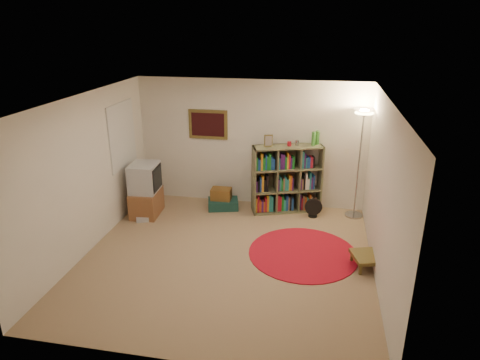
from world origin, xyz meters
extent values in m
cube|color=#927555|center=(0.00, 0.00, -0.01)|extent=(4.50, 4.50, 0.02)
cube|color=white|center=(0.00, 0.00, 2.51)|extent=(4.50, 4.50, 0.02)
cube|color=silver|center=(0.00, 2.26, 1.25)|extent=(4.50, 0.02, 2.50)
cube|color=silver|center=(0.00, -2.26, 1.25)|extent=(4.50, 0.02, 2.50)
cube|color=silver|center=(-2.26, 0.00, 1.25)|extent=(0.02, 4.50, 2.50)
cube|color=silver|center=(2.26, 0.00, 1.25)|extent=(0.02, 4.50, 2.50)
cube|color=#4F411B|center=(-0.85, 2.23, 1.60)|extent=(0.78, 0.04, 0.58)
cube|color=#3B0B0E|center=(-0.85, 2.21, 1.60)|extent=(0.66, 0.01, 0.46)
cube|color=white|center=(-2.23, 1.30, 1.55)|extent=(0.03, 1.00, 1.20)
cube|color=beige|center=(1.85, 2.24, 1.20)|extent=(0.08, 0.01, 0.12)
cube|color=brown|center=(0.76, 1.97, 0.01)|extent=(1.37, 0.78, 0.03)
cube|color=brown|center=(0.76, 1.97, 1.31)|extent=(1.37, 0.78, 0.03)
cube|color=brown|center=(0.15, 1.76, 0.66)|extent=(0.15, 0.37, 1.32)
cube|color=brown|center=(1.37, 2.17, 0.66)|extent=(0.15, 0.37, 1.32)
cube|color=brown|center=(0.70, 2.14, 0.66)|extent=(1.26, 0.44, 1.32)
cube|color=brown|center=(0.55, 1.89, 0.66)|extent=(0.14, 0.35, 1.26)
cube|color=brown|center=(0.97, 2.04, 0.66)|extent=(0.14, 0.35, 1.26)
cube|color=brown|center=(0.76, 1.97, 0.44)|extent=(1.31, 0.75, 0.03)
cube|color=brown|center=(0.76, 1.97, 0.88)|extent=(1.31, 0.75, 0.03)
cube|color=orange|center=(0.19, 1.73, 0.18)|extent=(0.09, 0.16, 0.29)
cube|color=maroon|center=(0.23, 1.75, 0.20)|extent=(0.08, 0.15, 0.34)
cube|color=#BA4817|center=(0.27, 1.76, 0.15)|extent=(0.09, 0.16, 0.23)
cube|color=#3C175D|center=(0.31, 1.77, 0.15)|extent=(0.08, 0.15, 0.23)
cube|color=#BA4817|center=(0.35, 1.78, 0.14)|extent=(0.08, 0.15, 0.21)
cube|color=maroon|center=(0.38, 1.80, 0.17)|extent=(0.08, 0.15, 0.28)
cube|color=orange|center=(0.41, 1.81, 0.20)|extent=(0.08, 0.15, 0.33)
cube|color=teal|center=(0.45, 1.82, 0.20)|extent=(0.09, 0.16, 0.34)
cube|color=teal|center=(0.49, 1.84, 0.19)|extent=(0.09, 0.16, 0.31)
cube|color=#3C175D|center=(0.19, 1.73, 0.56)|extent=(0.09, 0.16, 0.21)
cube|color=black|center=(0.24, 1.75, 0.58)|extent=(0.08, 0.15, 0.23)
cube|color=navy|center=(0.27, 1.76, 0.60)|extent=(0.08, 0.15, 0.27)
cube|color=orange|center=(0.31, 1.77, 0.62)|extent=(0.08, 0.15, 0.32)
cube|color=black|center=(0.35, 1.79, 0.58)|extent=(0.09, 0.16, 0.24)
cube|color=black|center=(0.39, 1.80, 0.62)|extent=(0.09, 0.16, 0.33)
cube|color=#177422|center=(0.19, 1.73, 1.02)|extent=(0.09, 0.16, 0.26)
cube|color=navy|center=(0.24, 1.75, 0.99)|extent=(0.09, 0.16, 0.22)
cube|color=orange|center=(0.28, 1.76, 1.05)|extent=(0.09, 0.16, 0.33)
cube|color=#177422|center=(0.33, 1.78, 1.01)|extent=(0.09, 0.16, 0.25)
cube|color=navy|center=(0.36, 1.79, 1.03)|extent=(0.07, 0.15, 0.30)
cube|color=#177422|center=(0.39, 1.80, 1.02)|extent=(0.07, 0.15, 0.27)
cube|color=#177422|center=(0.43, 1.81, 1.04)|extent=(0.09, 0.16, 0.32)
cube|color=navy|center=(0.46, 1.83, 1.02)|extent=(0.07, 0.15, 0.26)
cube|color=navy|center=(0.50, 1.84, 1.00)|extent=(0.09, 0.16, 0.22)
cube|color=maroon|center=(0.61, 1.87, 0.19)|extent=(0.08, 0.16, 0.32)
cube|color=maroon|center=(0.65, 1.89, 0.18)|extent=(0.08, 0.15, 0.30)
cube|color=#177422|center=(0.69, 1.90, 0.18)|extent=(0.09, 0.16, 0.30)
cube|color=teal|center=(0.73, 1.92, 0.15)|extent=(0.08, 0.15, 0.23)
cube|color=navy|center=(0.77, 1.93, 0.19)|extent=(0.09, 0.16, 0.30)
cube|color=#806145|center=(0.81, 1.94, 0.17)|extent=(0.07, 0.15, 0.27)
cube|color=black|center=(0.84, 1.95, 0.18)|extent=(0.08, 0.15, 0.30)
cube|color=navy|center=(0.88, 1.97, 0.16)|extent=(0.09, 0.16, 0.26)
cube|color=#3C175D|center=(0.60, 1.87, 0.57)|extent=(0.07, 0.15, 0.23)
cube|color=teal|center=(0.63, 1.88, 0.60)|extent=(0.08, 0.15, 0.28)
cube|color=#177422|center=(0.67, 1.89, 0.56)|extent=(0.08, 0.15, 0.21)
cube|color=#806145|center=(0.70, 1.91, 0.58)|extent=(0.08, 0.15, 0.25)
cube|color=teal|center=(0.73, 1.92, 0.60)|extent=(0.07, 0.15, 0.28)
cube|color=teal|center=(0.77, 1.93, 0.57)|extent=(0.09, 0.16, 0.22)
cube|color=orange|center=(0.80, 1.94, 0.61)|extent=(0.07, 0.15, 0.30)
cube|color=#BA4817|center=(0.83, 1.95, 0.60)|extent=(0.08, 0.15, 0.29)
cube|color=#3C175D|center=(0.86, 1.96, 0.58)|extent=(0.07, 0.15, 0.24)
cube|color=teal|center=(0.60, 1.87, 1.00)|extent=(0.07, 0.15, 0.23)
cube|color=#3C175D|center=(0.64, 1.88, 1.04)|extent=(0.09, 0.16, 0.31)
cube|color=#3C175D|center=(0.68, 1.90, 1.03)|extent=(0.09, 0.16, 0.30)
cube|color=#177422|center=(0.72, 1.91, 1.01)|extent=(0.08, 0.15, 0.25)
cube|color=orange|center=(0.75, 1.92, 1.04)|extent=(0.07, 0.15, 0.32)
cube|color=maroon|center=(0.78, 1.93, 1.03)|extent=(0.08, 0.15, 0.28)
cube|color=#3C175D|center=(0.82, 1.95, 1.00)|extent=(0.08, 0.15, 0.23)
cube|color=#177422|center=(0.86, 1.96, 1.01)|extent=(0.09, 0.16, 0.25)
cube|color=#3C175D|center=(1.02, 2.02, 0.19)|extent=(0.08, 0.15, 0.32)
cube|color=maroon|center=(1.06, 2.03, 0.16)|extent=(0.08, 0.15, 0.25)
cube|color=#806145|center=(1.09, 2.04, 0.18)|extent=(0.07, 0.15, 0.28)
cube|color=#BA4817|center=(1.12, 2.05, 0.16)|extent=(0.09, 0.16, 0.26)
cube|color=teal|center=(1.17, 2.07, 0.14)|extent=(0.09, 0.16, 0.22)
cube|color=#BA4817|center=(1.21, 2.08, 0.19)|extent=(0.08, 0.15, 0.31)
cube|color=#806145|center=(1.24, 2.09, 0.17)|extent=(0.08, 0.15, 0.26)
cube|color=black|center=(1.28, 2.10, 0.14)|extent=(0.08, 0.15, 0.21)
cube|color=#806145|center=(1.32, 2.12, 0.15)|extent=(0.08, 0.15, 0.24)
cube|color=#3C175D|center=(1.02, 2.02, 0.57)|extent=(0.08, 0.15, 0.22)
cube|color=#806145|center=(1.05, 2.02, 0.57)|extent=(0.07, 0.15, 0.22)
cube|color=black|center=(1.08, 2.04, 0.61)|extent=(0.08, 0.15, 0.30)
cube|color=silver|center=(1.12, 2.05, 0.62)|extent=(0.08, 0.15, 0.32)
cube|color=silver|center=(1.15, 2.06, 0.57)|extent=(0.09, 0.16, 0.22)
cube|color=teal|center=(1.19, 2.07, 0.63)|extent=(0.08, 0.15, 0.34)
cube|color=#3C175D|center=(1.22, 2.08, 0.58)|extent=(0.08, 0.15, 0.24)
cube|color=navy|center=(1.26, 2.10, 0.60)|extent=(0.08, 0.15, 0.28)
cube|color=teal|center=(1.03, 2.02, 1.05)|extent=(0.09, 0.16, 0.33)
cube|color=#3C175D|center=(1.07, 2.03, 1.04)|extent=(0.07, 0.15, 0.30)
cube|color=teal|center=(1.09, 2.04, 0.99)|extent=(0.07, 0.15, 0.21)
cube|color=navy|center=(1.12, 2.05, 1.00)|extent=(0.07, 0.15, 0.23)
cube|color=navy|center=(1.15, 2.06, 0.99)|extent=(0.07, 0.15, 0.22)
cube|color=maroon|center=(1.19, 2.07, 1.00)|extent=(0.09, 0.16, 0.22)
cube|color=black|center=(1.23, 2.09, 1.00)|extent=(0.08, 0.15, 0.22)
cube|color=#4F411B|center=(0.40, 1.86, 1.43)|extent=(0.16, 0.07, 0.23)
cube|color=gray|center=(0.40, 1.85, 1.43)|extent=(0.12, 0.05, 0.18)
cylinder|color=maroon|center=(0.78, 1.97, 1.36)|extent=(0.10, 0.10, 0.08)
cylinder|color=#99999D|center=(0.92, 2.02, 1.37)|extent=(0.08, 0.08, 0.10)
cylinder|color=#408A35|center=(1.22, 2.08, 1.45)|extent=(0.10, 0.10, 0.26)
cylinder|color=#408A35|center=(1.29, 2.18, 1.45)|extent=(0.10, 0.10, 0.26)
cylinder|color=#99999D|center=(2.07, 1.95, 0.02)|extent=(0.36, 0.36, 0.03)
cylinder|color=#99999D|center=(2.07, 1.95, 1.00)|extent=(0.03, 0.03, 1.93)
cone|color=#99999D|center=(2.07, 1.95, 1.99)|extent=(0.43, 0.43, 0.16)
cylinder|color=#FFD88C|center=(2.07, 1.95, 2.00)|extent=(0.35, 0.35, 0.02)
cylinder|color=black|center=(1.30, 1.78, 0.01)|extent=(0.21, 0.21, 0.03)
cylinder|color=black|center=(1.30, 1.78, 0.10)|extent=(0.04, 0.04, 0.13)
cylinder|color=black|center=(1.30, 1.76, 0.21)|extent=(0.33, 0.14, 0.32)
cube|color=brown|center=(-1.86, 1.29, 0.24)|extent=(0.53, 0.73, 0.49)
cube|color=#B2B2B7|center=(-1.86, 1.29, 0.75)|extent=(0.52, 0.61, 0.54)
cube|color=black|center=(-1.61, 1.31, 0.75)|extent=(0.05, 0.51, 0.45)
cube|color=black|center=(-1.61, 1.31, 0.75)|extent=(0.04, 0.45, 0.39)
cube|color=#B2B2B7|center=(-1.81, 1.03, 0.05)|extent=(0.35, 0.33, 0.10)
cube|color=#143831|center=(-0.47, 1.82, 0.09)|extent=(0.67, 0.52, 0.19)
cube|color=brown|center=(-0.51, 1.84, 0.30)|extent=(0.40, 0.29, 0.22)
cylinder|color=silver|center=(0.14, 1.99, 0.14)|extent=(0.13, 0.13, 0.27)
cylinder|color=maroon|center=(1.18, 0.34, 0.01)|extent=(1.75, 1.75, 0.02)
cube|color=#4F411B|center=(2.17, 0.13, 0.18)|extent=(0.57, 0.57, 0.06)
cube|color=#4F411B|center=(2.05, -0.10, 0.08)|extent=(0.05, 0.05, 0.17)
cube|color=#4F411B|center=(2.40, 0.00, 0.08)|extent=(0.05, 0.05, 0.17)
cube|color=#4F411B|center=(1.94, 0.25, 0.08)|extent=(0.05, 0.05, 0.17)
cube|color=#4F411B|center=(2.29, 0.36, 0.08)|extent=(0.05, 0.05, 0.17)
camera|label=1|loc=(1.31, -5.77, 3.55)|focal=32.00mm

